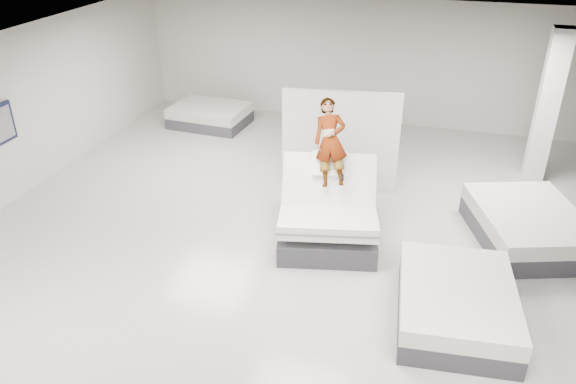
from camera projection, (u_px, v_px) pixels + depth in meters
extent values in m
plane|color=beige|center=(296.00, 266.00, 9.23)|extent=(14.00, 14.00, 0.00)
plane|color=#242527|center=(298.00, 75.00, 7.73)|extent=(14.00, 14.00, 0.00)
cube|color=beige|center=(369.00, 62.00, 14.42)|extent=(12.00, 0.04, 3.20)
cube|color=#3C3B41|center=(328.00, 225.00, 10.00)|extent=(2.06, 2.47, 0.38)
cube|color=white|center=(329.00, 184.00, 9.89)|extent=(1.78, 1.19, 1.00)
cube|color=slate|center=(329.00, 184.00, 9.89)|extent=(1.77, 1.05, 0.89)
cube|color=white|center=(328.00, 222.00, 9.36)|extent=(1.83, 1.43, 0.38)
cube|color=slate|center=(328.00, 222.00, 9.36)|extent=(1.85, 1.43, 0.17)
cube|color=silver|center=(330.00, 164.00, 9.76)|extent=(0.67, 0.51, 0.44)
imported|color=slate|center=(330.00, 160.00, 9.72)|extent=(0.86, 1.60, 1.06)
cube|color=black|center=(342.00, 177.00, 9.48)|extent=(0.08, 0.15, 0.08)
cube|color=white|center=(340.00, 142.00, 11.14)|extent=(2.30, 0.43, 2.10)
cube|color=#3C3B41|center=(526.00, 233.00, 9.82)|extent=(2.27, 2.62, 0.33)
cube|color=white|center=(529.00, 218.00, 9.68)|extent=(2.27, 2.62, 0.28)
cube|color=#3C3B41|center=(455.00, 311.00, 7.99)|extent=(1.76, 2.24, 0.32)
cube|color=white|center=(458.00, 295.00, 7.85)|extent=(1.76, 2.24, 0.26)
cube|color=#3C3B41|center=(210.00, 120.00, 14.82)|extent=(1.99, 1.55, 0.28)
cube|color=white|center=(210.00, 110.00, 14.70)|extent=(1.99, 1.55, 0.24)
cube|color=silver|center=(547.00, 108.00, 11.31)|extent=(0.40, 0.40, 3.20)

